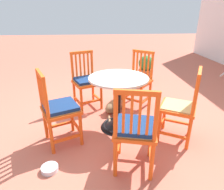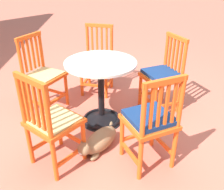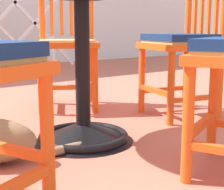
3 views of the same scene
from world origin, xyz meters
name	(u,v)px [view 2 (image 2 of 3)]	position (x,y,z in m)	size (l,w,h in m)	color
ground_plane	(115,127)	(0.00, 0.00, 0.00)	(24.00, 24.00, 0.00)	#BC604C
cafe_table	(101,99)	(0.14, 0.15, 0.28)	(0.76, 0.76, 0.73)	black
orange_chair_tucked_in	(52,123)	(-0.54, 0.56, 0.43)	(0.56, 0.56, 0.91)	#EA5619
orange_chair_at_corner	(150,122)	(-0.55, -0.28, 0.45)	(0.53, 0.53, 0.91)	#EA5619
orange_chair_near_fence	(162,76)	(0.41, -0.57, 0.45)	(0.52, 0.52, 0.91)	#EA5619
orange_chair_facing_out	(97,61)	(0.91, 0.22, 0.45)	(0.48, 0.48, 0.91)	#EA5619
orange_chair_by_planter	(43,75)	(0.47, 0.86, 0.43)	(0.55, 0.55, 0.91)	#EA5619
tabby_cat	(98,142)	(-0.37, 0.17, 0.10)	(0.69, 0.42, 0.23)	#8E704C
pet_water_bowl	(157,89)	(0.90, -0.63, 0.03)	(0.17, 0.17, 0.05)	silver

